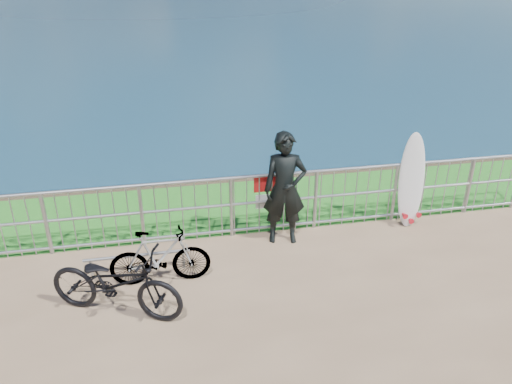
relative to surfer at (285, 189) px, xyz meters
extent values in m
plane|color=#217A21|center=(-0.36, 1.41, -0.96)|extent=(120.00, 120.00, 0.00)
cube|color=brown|center=(-0.36, 2.61, -3.47)|extent=(120.00, 0.30, 5.00)
plane|color=navy|center=(-0.36, 88.71, -5.97)|extent=(260.00, 260.00, 0.00)
cylinder|color=#9A9DA2|center=(-0.36, 0.31, 0.13)|extent=(10.00, 0.06, 0.06)
cylinder|color=#9A9DA2|center=(-0.36, 0.31, -0.37)|extent=(10.00, 0.05, 0.05)
cylinder|color=#9A9DA2|center=(-0.36, 0.31, -0.87)|extent=(10.00, 0.05, 0.05)
cylinder|color=#9A9DA2|center=(-3.86, 0.31, -0.42)|extent=(0.06, 0.06, 1.10)
cylinder|color=#9A9DA2|center=(-2.36, 0.31, -0.42)|extent=(0.06, 0.06, 1.10)
cylinder|color=#9A9DA2|center=(-0.86, 0.31, -0.42)|extent=(0.06, 0.06, 1.10)
cylinder|color=#9A9DA2|center=(0.64, 0.31, -0.42)|extent=(0.06, 0.06, 1.10)
cylinder|color=#9A9DA2|center=(2.14, 0.31, -0.42)|extent=(0.06, 0.06, 1.10)
cylinder|color=#9A9DA2|center=(3.64, 0.31, -0.42)|extent=(0.06, 0.06, 1.10)
cube|color=red|center=(-0.24, 0.37, -0.05)|extent=(0.42, 0.02, 0.30)
cube|color=white|center=(-0.24, 0.37, -0.05)|extent=(0.38, 0.01, 0.08)
cube|color=white|center=(-0.24, 0.37, -0.39)|extent=(0.36, 0.02, 0.26)
imported|color=black|center=(0.00, 0.00, 0.00)|extent=(0.77, 0.57, 1.94)
ellipsoid|color=white|center=(2.36, 0.16, -0.12)|extent=(0.55, 0.51, 1.70)
cone|color=red|center=(2.23, 0.04, -0.73)|extent=(0.10, 0.19, 0.10)
cone|color=red|center=(2.49, 0.04, -0.73)|extent=(0.10, 0.19, 0.10)
cone|color=red|center=(2.36, 0.04, -0.84)|extent=(0.10, 0.19, 0.10)
imported|color=black|center=(-2.69, -1.45, -0.47)|extent=(2.01, 1.40, 1.00)
imported|color=black|center=(-2.09, -0.85, -0.53)|extent=(1.49, 0.46, 0.89)
cylinder|color=#9A9DA2|center=(-2.44, -0.52, -0.66)|extent=(1.59, 0.05, 0.05)
cylinder|color=#9A9DA2|center=(-3.14, -0.52, -0.82)|extent=(0.04, 0.04, 0.31)
cylinder|color=#9A9DA2|center=(-1.75, -0.52, -0.82)|extent=(0.04, 0.04, 0.31)
camera|label=1|loc=(-1.91, -7.20, 3.50)|focal=35.00mm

